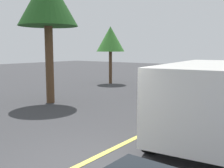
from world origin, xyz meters
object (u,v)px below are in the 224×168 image
at_px(car_silver_near_curb, 173,81).
at_px(tree_centre_verge, 48,1).
at_px(white_van, 208,96).
at_px(tree_right_verge, 110,39).

bearing_deg(car_silver_near_curb, tree_centre_verge, 147.50).
bearing_deg(tree_centre_verge, white_van, -95.65).
distance_m(tree_centre_verge, tree_right_verge, 8.11).
bearing_deg(tree_right_verge, white_van, -130.09).
xyz_separation_m(car_silver_near_curb, tree_centre_verge, (-5.86, 3.74, 4.06)).
relative_size(white_van, car_silver_near_curb, 1.29).
bearing_deg(tree_centre_verge, car_silver_near_curb, -32.50).
distance_m(white_van, car_silver_near_curb, 7.80).
distance_m(car_silver_near_curb, tree_right_verge, 6.71).
bearing_deg(tree_centre_verge, tree_right_verge, 16.05).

